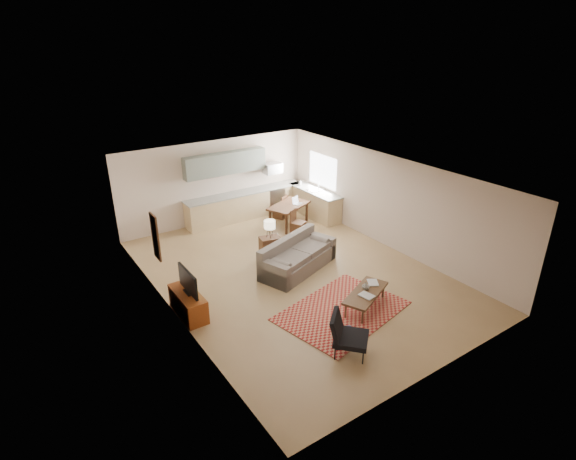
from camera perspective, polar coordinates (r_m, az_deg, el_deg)
room at (r=11.19m, az=0.86°, el=0.43°), size 9.00×9.00×9.00m
kitchen_counter_back at (r=15.27m, az=-5.38°, el=3.24°), size 4.26×0.64×0.92m
kitchen_counter_right at (r=15.38m, az=3.41°, el=3.46°), size 0.64×2.26×0.92m
kitchen_range at (r=15.80m, az=-1.89°, el=4.00°), size 0.62×0.62×0.90m
kitchen_microwave at (r=15.48m, az=-1.98°, el=7.86°), size 0.62×0.40×0.35m
upper_cabinets at (r=14.68m, az=-7.96°, el=8.39°), size 2.80×0.34×0.70m
window_right at (r=15.22m, az=4.41°, el=7.53°), size 0.02×1.40×1.05m
wall_art_left at (r=10.58m, az=-16.44°, el=-0.85°), size 0.06×0.42×1.10m
triptych at (r=14.70m, az=-9.56°, el=7.49°), size 1.70×0.04×0.50m
rug at (r=10.40m, az=6.87°, el=-10.16°), size 3.15×2.49×0.02m
sofa at (r=11.83m, az=1.32°, el=-3.21°), size 2.62×1.79×0.84m
coffee_table at (r=10.48m, az=9.77°, el=-8.73°), size 1.51×1.09×0.42m
book_a at (r=10.13m, az=9.54°, el=-8.49°), size 0.36×0.41×0.03m
book_b at (r=10.72m, az=10.11°, el=-6.61°), size 0.53×0.53×0.02m
vase at (r=10.43m, az=9.84°, el=-6.99°), size 0.18×0.18×0.18m
armchair at (r=8.99m, az=8.04°, el=-13.07°), size 1.06×1.06×0.86m
tv_credenza at (r=10.32m, az=-12.56°, el=-9.11°), size 0.46×1.20×0.55m
tv at (r=10.05m, az=-12.59°, el=-6.38°), size 0.09×0.92×0.55m
console_table at (r=12.46m, az=-2.29°, el=-2.27°), size 0.61×0.47×0.64m
table_lamp at (r=12.22m, az=-2.34°, el=0.16°), size 0.39×0.39×0.51m
dining_table at (r=14.55m, az=0.11°, el=1.89°), size 1.64×1.32×0.73m
dining_chair_near at (r=13.89m, az=1.30°, el=0.98°), size 0.54×0.54×0.81m
dining_chair_far at (r=15.19m, az=-0.99°, el=3.02°), size 0.53×0.53×0.81m
laptop at (r=14.46m, az=1.26°, el=3.77°), size 0.37×0.32×0.23m
soap_bottle at (r=15.68m, az=1.59°, el=6.04°), size 0.11×0.12×0.19m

